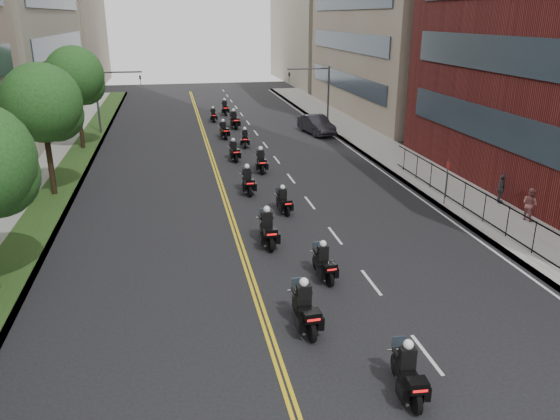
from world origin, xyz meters
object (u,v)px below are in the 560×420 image
Objects in this scene: pedestrian_c at (501,189)px; motorcycle_10 at (224,131)px; motorcycle_7 at (261,162)px; motorcycle_8 at (234,152)px; motorcycle_3 at (324,264)px; motorcycle_1 at (408,375)px; motorcycle_13 at (225,108)px; motorcycle_12 at (213,116)px; motorcycle_11 at (234,121)px; motorcycle_5 at (283,202)px; parked_sedan at (316,125)px; motorcycle_4 at (268,230)px; motorcycle_9 at (245,139)px; motorcycle_6 at (248,182)px; pedestrian_b at (530,204)px; motorcycle_2 at (305,310)px.

motorcycle_10 is at bearing 55.39° from pedestrian_c.
motorcycle_7 is 3.71m from motorcycle_8.
motorcycle_8 reaches higher than motorcycle_3.
motorcycle_13 is at bearing 94.71° from motorcycle_1.
motorcycle_7 is at bearing -86.27° from motorcycle_12.
motorcycle_11 reaches higher than motorcycle_3.
parked_sedan reaches higher than motorcycle_5.
motorcycle_4 is (-1.96, 11.21, 0.06)m from motorcycle_1.
motorcycle_6 is at bearing -89.68° from motorcycle_9.
pedestrian_b reaches higher than motorcycle_10.
motorcycle_3 reaches higher than motorcycle_9.
motorcycle_2 is 1.46× the size of pedestrian_b.
motorcycle_1 is at bearing -90.27° from motorcycle_13.
motorcycle_9 is at bearing 81.71° from motorcycle_6.
motorcycle_11 reaches higher than motorcycle_9.
motorcycle_8 reaches higher than motorcycle_9.
motorcycle_6 is 15.67m from motorcycle_10.
motorcycle_9 is 1.32× the size of pedestrian_c.
motorcycle_7 is (-0.22, 23.68, 0.02)m from motorcycle_1.
motorcycle_8 is at bearing -100.90° from motorcycle_9.
motorcycle_1 is 0.91× the size of motorcycle_4.
motorcycle_1 is 0.92× the size of motorcycle_11.
motorcycle_12 is at bearing 96.78° from motorcycle_1.
motorcycle_2 is at bearing -90.75° from motorcycle_4.
motorcycle_2 is at bearing -91.29° from motorcycle_12.
motorcycle_12 is at bearing -113.08° from motorcycle_13.
motorcycle_2 is at bearing -115.27° from parked_sedan.
motorcycle_13 is (1.62, 42.88, -0.03)m from motorcycle_2.
pedestrian_c reaches higher than motorcycle_8.
motorcycle_6 is 1.01× the size of motorcycle_7.
motorcycle_4 is 28.01m from motorcycle_11.
motorcycle_4 is 0.51× the size of parked_sedan.
motorcycle_10 is 0.90× the size of motorcycle_11.
motorcycle_11 reaches higher than motorcycle_6.
pedestrian_c is (11.95, -9.47, 0.28)m from motorcycle_7.
motorcycle_2 reaches higher than motorcycle_13.
motorcycle_5 is 1.00× the size of motorcycle_12.
pedestrian_c is (12.07, 6.82, 0.33)m from motorcycle_3.
motorcycle_4 reaches higher than motorcycle_9.
motorcycle_11 is at bearing 84.33° from motorcycle_6.
motorcycle_3 is 0.44× the size of parked_sedan.
pedestrian_c is at bearing -12.30° from motorcycle_5.
motorcycle_4 is at bearing 104.20° from motorcycle_1.
motorcycle_10 is 8.23m from motorcycle_12.
motorcycle_12 is at bearing 87.03° from motorcycle_2.
motorcycle_8 is at bearing 89.74° from motorcycle_5.
motorcycle_2 is at bearing -95.69° from motorcycle_8.
parked_sedan reaches higher than motorcycle_12.
motorcycle_7 is 1.39× the size of pedestrian_b.
motorcycle_13 reaches higher than motorcycle_1.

